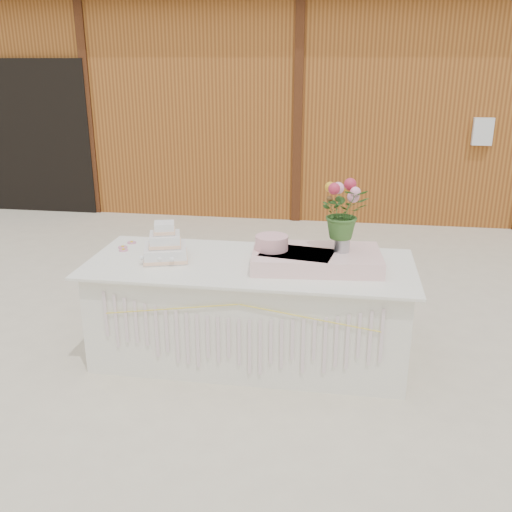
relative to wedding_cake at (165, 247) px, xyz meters
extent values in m
plane|color=beige|center=(0.63, 0.02, -0.87)|extent=(80.00, 80.00, 0.00)
cube|color=#9B5A20|center=(0.63, 6.02, 0.63)|extent=(12.00, 4.00, 3.00)
cube|color=black|center=(-3.57, 4.00, 0.23)|extent=(2.40, 0.08, 2.20)
cube|color=silver|center=(0.63, 0.02, -0.49)|extent=(2.28, 0.88, 0.75)
cube|color=silver|center=(0.63, 0.02, -0.11)|extent=(2.40, 1.00, 0.02)
cube|color=white|center=(0.00, 0.00, -0.04)|extent=(0.38, 0.38, 0.10)
cube|color=#FFC7A1|center=(0.00, 0.00, -0.08)|extent=(0.40, 0.40, 0.02)
cube|color=white|center=(0.00, 0.00, 0.06)|extent=(0.27, 0.27, 0.10)
cube|color=#FFC7A1|center=(0.00, 0.00, 0.03)|extent=(0.29, 0.29, 0.02)
cube|color=white|center=(0.00, 0.00, 0.15)|extent=(0.18, 0.18, 0.09)
cube|color=#FFC7A1|center=(0.00, 0.00, 0.12)|extent=(0.19, 0.19, 0.02)
cylinder|color=silver|center=(0.79, 0.01, -0.09)|extent=(0.26, 0.26, 0.02)
cylinder|color=silver|center=(0.79, 0.01, -0.06)|extent=(0.08, 0.08, 0.05)
cylinder|color=silver|center=(0.79, 0.01, -0.03)|extent=(0.30, 0.30, 0.01)
cylinder|color=#EAA9AC|center=(0.79, 0.01, 0.05)|extent=(0.24, 0.24, 0.14)
cube|color=beige|center=(1.12, 0.02, -0.04)|extent=(0.95, 0.60, 0.12)
cylinder|color=#A7A7AC|center=(1.30, 0.04, 0.09)|extent=(0.11, 0.11, 0.15)
imported|color=#366026|center=(1.30, 0.04, 0.35)|extent=(0.39, 0.36, 0.37)
camera|label=1|loc=(1.28, -3.87, 1.32)|focal=40.00mm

